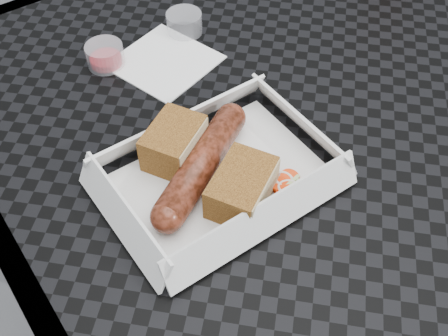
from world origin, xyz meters
name	(u,v)px	position (x,y,z in m)	size (l,w,h in m)	color
ground	(261,334)	(0.00, 0.00, 0.00)	(60.00, 60.00, 0.00)	#59595C
patio_table	(285,131)	(0.00, 0.00, 0.67)	(0.80, 0.80, 0.74)	black
food_tray	(219,179)	(-0.16, -0.07, 0.75)	(0.22, 0.15, 0.00)	white
bratwurst	(201,164)	(-0.17, -0.05, 0.77)	(0.17, 0.11, 0.04)	maroon
bread_near	(174,143)	(-0.18, -0.01, 0.77)	(0.07, 0.05, 0.04)	brown
bread_far	(242,187)	(-0.16, -0.11, 0.77)	(0.08, 0.05, 0.04)	brown
veg_garnish	(290,184)	(-0.10, -0.12, 0.75)	(0.03, 0.03, 0.00)	#FF3B0B
napkin	(165,62)	(-0.10, 0.14, 0.75)	(0.12, 0.12, 0.00)	white
condiment_cup_sauce	(105,55)	(-0.17, 0.18, 0.76)	(0.05, 0.05, 0.03)	maroon
condiment_cup_empty	(184,23)	(-0.04, 0.18, 0.76)	(0.05, 0.05, 0.03)	silver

